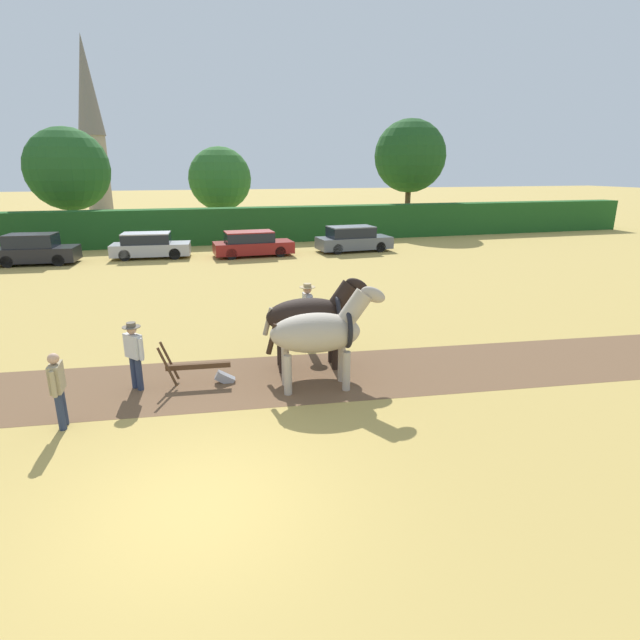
% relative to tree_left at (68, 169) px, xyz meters
% --- Properties ---
extents(ground_plane, '(240.00, 240.00, 0.00)m').
position_rel_tree_left_xyz_m(ground_plane, '(6.71, -31.99, -4.79)').
color(ground_plane, tan).
extents(plowed_furrow_strip, '(32.71, 6.62, 0.01)m').
position_rel_tree_left_xyz_m(plowed_furrow_strip, '(4.77, -27.21, -4.79)').
color(plowed_furrow_strip, brown).
rests_on(plowed_furrow_strip, ground).
extents(hedgerow, '(69.98, 1.53, 2.34)m').
position_rel_tree_left_xyz_m(hedgerow, '(6.71, -4.31, -3.62)').
color(hedgerow, '#1E511E').
rests_on(hedgerow, ground).
extents(tree_left, '(5.49, 5.49, 7.55)m').
position_rel_tree_left_xyz_m(tree_left, '(0.00, 0.00, 0.00)').
color(tree_left, '#4C3823').
rests_on(tree_left, ground).
extents(tree_center_left, '(4.78, 4.78, 6.48)m').
position_rel_tree_left_xyz_m(tree_center_left, '(10.30, 1.90, -0.71)').
color(tree_center_left, brown).
rests_on(tree_center_left, ground).
extents(tree_center, '(5.68, 5.68, 8.65)m').
position_rel_tree_left_xyz_m(tree_center, '(25.17, -0.28, 1.00)').
color(tree_center, '#4C3823').
rests_on(tree_center, ground).
extents(church_spire, '(2.85, 2.85, 18.49)m').
position_rel_tree_left_xyz_m(church_spire, '(-1.32, 24.49, 4.88)').
color(church_spire, gray).
rests_on(church_spire, ground).
extents(draft_horse_lead_left, '(2.77, 1.16, 2.42)m').
position_rel_tree_left_xyz_m(draft_horse_lead_left, '(9.67, -28.39, -3.46)').
color(draft_horse_lead_left, '#B2A38E').
rests_on(draft_horse_lead_left, ground).
extents(draft_horse_lead_right, '(2.70, 1.16, 2.34)m').
position_rel_tree_left_xyz_m(draft_horse_lead_right, '(9.81, -27.14, -3.45)').
color(draft_horse_lead_right, black).
rests_on(draft_horse_lead_right, ground).
extents(plow, '(1.72, 0.52, 1.13)m').
position_rel_tree_left_xyz_m(plow, '(7.12, -27.47, -4.47)').
color(plow, '#4C331E').
rests_on(plow, ground).
extents(farmer_at_plow, '(0.44, 0.51, 1.59)m').
position_rel_tree_left_xyz_m(farmer_at_plow, '(5.62, -27.34, -3.88)').
color(farmer_at_plow, '#28334C').
rests_on(farmer_at_plow, ground).
extents(farmer_beside_team, '(0.45, 0.69, 1.77)m').
position_rel_tree_left_xyz_m(farmer_beside_team, '(10.14, -25.44, -3.74)').
color(farmer_beside_team, '#4C4C4C').
rests_on(farmer_beside_team, ground).
extents(farmer_onlooker_left, '(0.21, 0.63, 1.53)m').
position_rel_tree_left_xyz_m(farmer_onlooker_left, '(4.34, -28.82, -3.92)').
color(farmer_onlooker_left, '#28334C').
rests_on(farmer_onlooker_left, ground).
extents(parked_car_left, '(4.09, 2.11, 1.59)m').
position_rel_tree_left_xyz_m(parked_car_left, '(-0.44, -9.41, -4.04)').
color(parked_car_left, black).
rests_on(parked_car_left, ground).
extents(parked_car_center_left, '(4.39, 2.10, 1.42)m').
position_rel_tree_left_xyz_m(parked_car_center_left, '(5.24, -9.00, -4.11)').
color(parked_car_center_left, '#A8A8B2').
rests_on(parked_car_center_left, ground).
extents(parked_car_center, '(4.53, 1.96, 1.43)m').
position_rel_tree_left_xyz_m(parked_car_center, '(10.86, -9.98, -4.10)').
color(parked_car_center, maroon).
rests_on(parked_car_center, ground).
extents(parked_car_center_right, '(4.56, 2.05, 1.52)m').
position_rel_tree_left_xyz_m(parked_car_center_right, '(17.02, -9.92, -4.07)').
color(parked_car_center_right, '#565B66').
rests_on(parked_car_center_right, ground).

